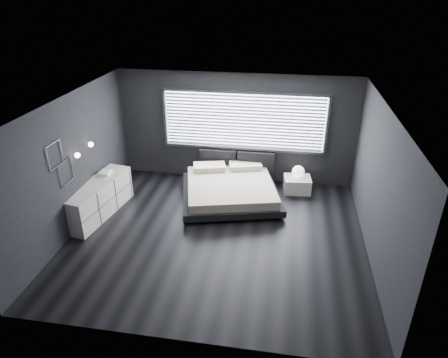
# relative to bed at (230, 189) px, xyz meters

# --- Properties ---
(room) EXTENTS (6.04, 6.00, 2.80)m
(room) POSITION_rel_bed_xyz_m (-0.03, -1.59, 1.13)
(room) COLOR black
(room) RESTS_ON ground
(window) EXTENTS (4.14, 0.09, 1.52)m
(window) POSITION_rel_bed_xyz_m (0.17, 1.10, 1.34)
(window) COLOR white
(window) RESTS_ON ground
(headboard) EXTENTS (1.96, 0.16, 0.52)m
(headboard) POSITION_rel_bed_xyz_m (0.01, 1.05, 0.30)
(headboard) COLOR black
(headboard) RESTS_ON ground
(sconce_near) EXTENTS (0.18, 0.11, 0.11)m
(sconce_near) POSITION_rel_bed_xyz_m (-2.92, -1.54, 1.33)
(sconce_near) COLOR silver
(sconce_near) RESTS_ON ground
(sconce_far) EXTENTS (0.18, 0.11, 0.11)m
(sconce_far) POSITION_rel_bed_xyz_m (-2.92, -0.94, 1.33)
(sconce_far) COLOR silver
(sconce_far) RESTS_ON ground
(wall_art_upper) EXTENTS (0.01, 0.48, 0.48)m
(wall_art_upper) POSITION_rel_bed_xyz_m (-3.01, -2.14, 1.58)
(wall_art_upper) COLOR #47474C
(wall_art_upper) RESTS_ON ground
(wall_art_lower) EXTENTS (0.01, 0.48, 0.48)m
(wall_art_lower) POSITION_rel_bed_xyz_m (-3.01, -1.89, 1.11)
(wall_art_lower) COLOR #47474C
(wall_art_lower) RESTS_ON ground
(bed) EXTENTS (2.72, 2.64, 0.59)m
(bed) POSITION_rel_bed_xyz_m (0.00, 0.00, 0.00)
(bed) COLOR black
(bed) RESTS_ON ground
(nightstand) EXTENTS (0.70, 0.60, 0.38)m
(nightstand) POSITION_rel_bed_xyz_m (1.59, 0.66, -0.08)
(nightstand) COLOR silver
(nightstand) RESTS_ON ground
(orb_lamp) EXTENTS (0.30, 0.30, 0.30)m
(orb_lamp) POSITION_rel_bed_xyz_m (1.60, 0.68, 0.26)
(orb_lamp) COLOR white
(orb_lamp) RESTS_ON nightstand
(dresser) EXTENTS (0.86, 2.04, 0.79)m
(dresser) POSITION_rel_bed_xyz_m (-2.81, -1.17, 0.12)
(dresser) COLOR silver
(dresser) RESTS_ON ground
(book_stack) EXTENTS (0.26, 0.34, 0.07)m
(book_stack) POSITION_rel_bed_xyz_m (-2.81, -0.71, 0.55)
(book_stack) COLOR white
(book_stack) RESTS_ON dresser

